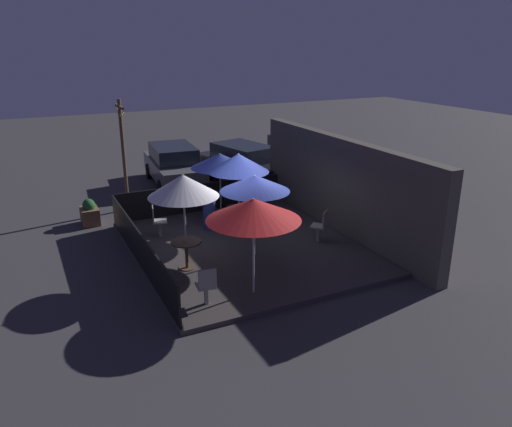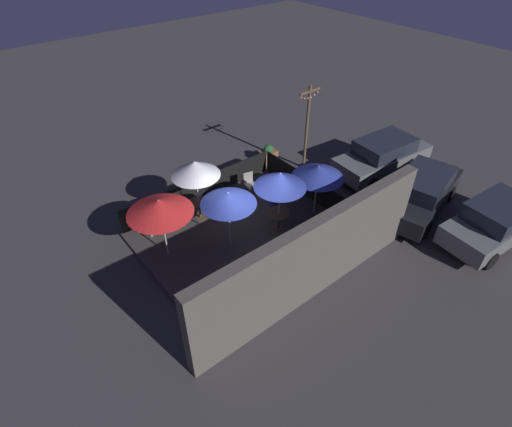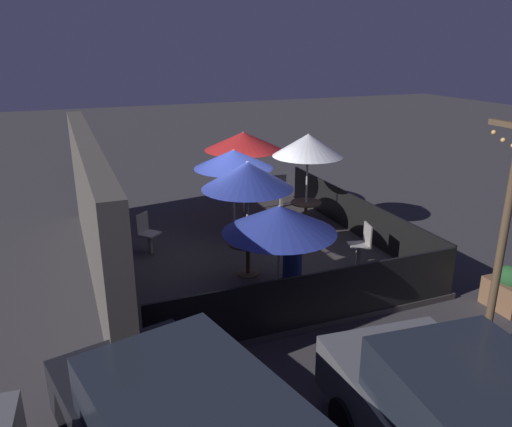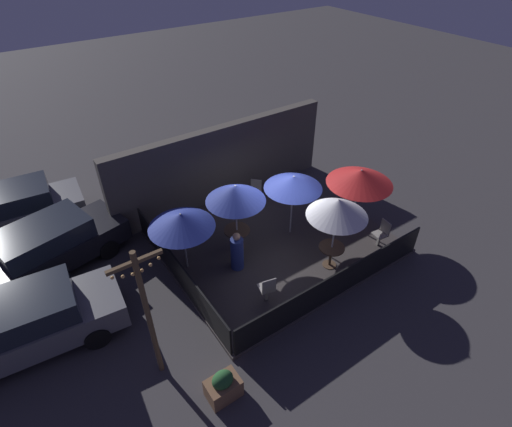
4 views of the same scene
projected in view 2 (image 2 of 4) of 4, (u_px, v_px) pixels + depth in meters
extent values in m
plane|color=#383538|center=(246.00, 239.00, 14.28)|extent=(60.00, 60.00, 0.00)
cube|color=#383333|center=(246.00, 237.00, 14.25)|extent=(6.90, 5.95, 0.12)
cube|color=#4C4742|center=(314.00, 259.00, 11.42)|extent=(8.50, 0.36, 2.91)
cube|color=black|center=(201.00, 188.00, 15.70)|extent=(6.70, 0.05, 0.95)
cube|color=black|center=(315.00, 191.00, 15.58)|extent=(0.05, 5.75, 0.95)
cylinder|color=#B2B2B7|center=(198.00, 191.00, 14.27)|extent=(0.05, 0.05, 2.45)
cone|color=silver|center=(195.00, 168.00, 13.68)|extent=(1.73, 1.73, 0.54)
cylinder|color=#B2B2B7|center=(279.00, 202.00, 13.82)|extent=(0.05, 0.05, 2.36)
cone|color=#283893|center=(280.00, 180.00, 13.25)|extent=(1.80, 1.80, 0.54)
cylinder|color=#B2B2B7|center=(316.00, 189.00, 14.72)|extent=(0.05, 0.05, 2.02)
cone|color=#283893|center=(318.00, 172.00, 14.23)|extent=(1.90, 1.90, 0.46)
cylinder|color=#B2B2B7|center=(229.00, 220.00, 13.18)|extent=(0.05, 0.05, 2.21)
cone|color=#283893|center=(228.00, 198.00, 12.63)|extent=(1.83, 1.83, 0.43)
cylinder|color=#B2B2B7|center=(164.00, 228.00, 12.81)|extent=(0.05, 0.05, 2.25)
cone|color=red|center=(159.00, 206.00, 12.26)|extent=(2.10, 2.10, 0.49)
cylinder|color=#4C3828|center=(201.00, 217.00, 15.02)|extent=(0.42, 0.42, 0.02)
cylinder|color=#4C3828|center=(200.00, 210.00, 14.81)|extent=(0.08, 0.08, 0.70)
cylinder|color=#4C3828|center=(199.00, 202.00, 14.58)|extent=(0.77, 0.77, 0.04)
cylinder|color=#4C3828|center=(278.00, 228.00, 14.55)|extent=(0.45, 0.45, 0.02)
cylinder|color=#4C3828|center=(278.00, 221.00, 14.34)|extent=(0.08, 0.08, 0.68)
cylinder|color=#4C3828|center=(279.00, 213.00, 14.12)|extent=(0.82, 0.82, 0.04)
cube|color=gray|center=(151.00, 231.00, 14.08)|extent=(0.09, 0.09, 0.42)
cube|color=gray|center=(150.00, 226.00, 13.94)|extent=(0.44, 0.44, 0.04)
cube|color=gray|center=(144.00, 223.00, 13.71)|extent=(0.07, 0.40, 0.44)
cube|color=gray|center=(250.00, 189.00, 16.07)|extent=(0.10, 0.10, 0.46)
cube|color=gray|center=(250.00, 184.00, 15.91)|extent=(0.48, 0.48, 0.04)
cube|color=gray|center=(248.00, 177.00, 15.89)|extent=(0.40, 0.12, 0.44)
cube|color=gray|center=(270.00, 273.00, 12.51)|extent=(0.11, 0.11, 0.45)
cube|color=gray|center=(270.00, 268.00, 12.36)|extent=(0.57, 0.57, 0.04)
cube|color=gray|center=(269.00, 266.00, 12.07)|extent=(0.29, 0.32, 0.44)
cylinder|color=navy|center=(275.00, 201.00, 14.92)|extent=(0.41, 0.41, 1.09)
sphere|color=tan|center=(275.00, 187.00, 14.51)|extent=(0.22, 0.22, 0.22)
cube|color=brown|center=(268.00, 156.00, 18.29)|extent=(0.76, 0.53, 0.53)
ellipsoid|color=#235128|center=(268.00, 150.00, 18.07)|extent=(0.49, 0.39, 0.44)
cylinder|color=brown|center=(307.00, 129.00, 16.86)|extent=(0.12, 0.12, 3.79)
cube|color=brown|center=(310.00, 91.00, 15.83)|extent=(1.10, 0.08, 0.08)
sphere|color=#F4B260|center=(318.00, 92.00, 16.15)|extent=(0.07, 0.07, 0.07)
sphere|color=#F4B260|center=(314.00, 95.00, 16.11)|extent=(0.07, 0.07, 0.07)
sphere|color=#F4B260|center=(311.00, 97.00, 16.05)|extent=(0.07, 0.07, 0.07)
sphere|color=#F4B260|center=(308.00, 98.00, 15.96)|extent=(0.07, 0.07, 0.07)
sphere|color=#F4B260|center=(305.00, 98.00, 15.84)|extent=(0.07, 0.07, 0.07)
sphere|color=#F4B260|center=(301.00, 98.00, 15.70)|extent=(0.07, 0.07, 0.07)
cube|color=#5B5B60|center=(382.00, 159.00, 17.30)|extent=(4.63, 2.09, 0.70)
cube|color=#1E232D|center=(385.00, 146.00, 16.90)|extent=(2.60, 1.77, 0.60)
cylinder|color=black|center=(372.00, 185.00, 16.39)|extent=(0.65, 0.24, 0.64)
cylinder|color=black|center=(344.00, 167.00, 17.44)|extent=(0.65, 0.24, 0.64)
cylinder|color=black|center=(416.00, 165.00, 17.60)|extent=(0.65, 0.24, 0.64)
cylinder|color=black|center=(388.00, 150.00, 18.65)|extent=(0.65, 0.24, 0.64)
cube|color=black|center=(421.00, 195.00, 15.21)|extent=(4.79, 2.69, 0.70)
cube|color=#1E232D|center=(425.00, 181.00, 14.80)|extent=(2.78, 2.09, 0.60)
cylinder|color=black|center=(426.00, 230.00, 14.17)|extent=(0.66, 0.32, 0.64)
cylinder|color=black|center=(384.00, 212.00, 14.95)|extent=(0.66, 0.32, 0.64)
cylinder|color=black|center=(451.00, 194.00, 15.90)|extent=(0.66, 0.32, 0.64)
cylinder|color=black|center=(411.00, 180.00, 16.68)|extent=(0.66, 0.32, 0.64)
cube|color=#5B5B60|center=(493.00, 225.00, 13.82)|extent=(4.20, 2.05, 0.70)
cube|color=#1E232D|center=(500.00, 211.00, 13.42)|extent=(2.37, 1.75, 0.60)
cylinder|color=black|center=(491.00, 261.00, 12.96)|extent=(0.65, 0.23, 0.64)
cylinder|color=black|center=(447.00, 233.00, 14.01)|extent=(0.65, 0.23, 0.64)
cylinder|color=black|center=(489.00, 209.00, 15.12)|extent=(0.65, 0.23, 0.64)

